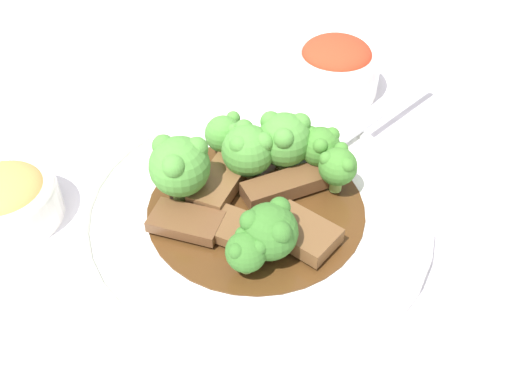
{
  "coord_description": "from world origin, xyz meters",
  "views": [
    {
      "loc": [
        -0.15,
        -0.34,
        0.38
      ],
      "look_at": [
        0.0,
        0.0,
        0.03
      ],
      "focal_mm": 42.0,
      "sensor_mm": 36.0,
      "label": 1
    }
  ],
  "objects": [
    {
      "name": "ground_plane",
      "position": [
        0.0,
        0.0,
        0.0
      ],
      "size": [
        4.0,
        4.0,
        0.0
      ],
      "primitive_type": "plane",
      "color": "silver"
    },
    {
      "name": "broccoli_floret_0",
      "position": [
        0.07,
        0.02,
        0.04
      ],
      "size": [
        0.04,
        0.04,
        0.04
      ],
      "color": "#7FA84C",
      "rests_on": "main_plate"
    },
    {
      "name": "broccoli_floret_6",
      "position": [
        0.04,
        0.04,
        0.05
      ],
      "size": [
        0.05,
        0.05,
        0.05
      ],
      "color": "#8EB756",
      "rests_on": "main_plate"
    },
    {
      "name": "beef_strip_4",
      "position": [
        0.02,
        -0.05,
        0.03
      ],
      "size": [
        0.06,
        0.07,
        0.01
      ],
      "color": "brown",
      "rests_on": "main_plate"
    },
    {
      "name": "beef_strip_1",
      "position": [
        -0.03,
        -0.02,
        0.02
      ],
      "size": [
        0.07,
        0.07,
        0.01
      ],
      "color": "brown",
      "rests_on": "main_plate"
    },
    {
      "name": "side_bowl_kimchi",
      "position": [
        0.16,
        0.15,
        0.03
      ],
      "size": [
        0.1,
        0.1,
        0.06
      ],
      "color": "white",
      "rests_on": "ground_plane"
    },
    {
      "name": "main_plate",
      "position": [
        0.0,
        0.0,
        0.01
      ],
      "size": [
        0.3,
        0.3,
        0.02
      ],
      "color": "white",
      "rests_on": "ground_plane"
    },
    {
      "name": "broccoli_floret_3",
      "position": [
        -0.05,
        0.03,
        0.06
      ],
      "size": [
        0.05,
        0.05,
        0.06
      ],
      "color": "#7FA84C",
      "rests_on": "main_plate"
    },
    {
      "name": "side_bowl_appetizer",
      "position": [
        -0.2,
        0.09,
        0.02
      ],
      "size": [
        0.09,
        0.09,
        0.05
      ],
      "color": "white",
      "rests_on": "ground_plane"
    },
    {
      "name": "beef_strip_2",
      "position": [
        -0.02,
        0.03,
        0.03
      ],
      "size": [
        0.07,
        0.07,
        0.01
      ],
      "color": "brown",
      "rests_on": "main_plate"
    },
    {
      "name": "beef_strip_0",
      "position": [
        0.03,
        0.01,
        0.03
      ],
      "size": [
        0.08,
        0.03,
        0.01
      ],
      "color": "brown",
      "rests_on": "main_plate"
    },
    {
      "name": "broccoli_floret_4",
      "position": [
        0.0,
        0.08,
        0.04
      ],
      "size": [
        0.03,
        0.03,
        0.04
      ],
      "color": "#8EB756",
      "rests_on": "main_plate"
    },
    {
      "name": "serving_spoon",
      "position": [
        0.09,
        0.03,
        0.03
      ],
      "size": [
        0.22,
        0.1,
        0.01
      ],
      "color": "silver",
      "rests_on": "main_plate"
    },
    {
      "name": "broccoli_floret_1",
      "position": [
        -0.01,
        -0.05,
        0.05
      ],
      "size": [
        0.05,
        0.05,
        0.05
      ],
      "color": "#7FA84C",
      "rests_on": "main_plate"
    },
    {
      "name": "beef_strip_3",
      "position": [
        -0.06,
        0.0,
        0.02
      ],
      "size": [
        0.07,
        0.06,
        0.01
      ],
      "color": "brown",
      "rests_on": "main_plate"
    },
    {
      "name": "broccoli_floret_5",
      "position": [
        -0.04,
        -0.06,
        0.04
      ],
      "size": [
        0.03,
        0.03,
        0.04
      ],
      "color": "#8EB756",
      "rests_on": "main_plate"
    },
    {
      "name": "broccoli_floret_2",
      "position": [
        0.01,
        0.04,
        0.05
      ],
      "size": [
        0.05,
        0.05,
        0.05
      ],
      "color": "#8EB756",
      "rests_on": "main_plate"
    },
    {
      "name": "broccoli_floret_7",
      "position": [
        0.07,
        -0.01,
        0.05
      ],
      "size": [
        0.03,
        0.03,
        0.04
      ],
      "color": "#7FA84C",
      "rests_on": "main_plate"
    }
  ]
}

